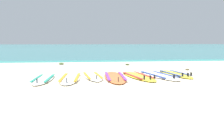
{
  "coord_description": "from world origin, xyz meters",
  "views": [
    {
      "loc": [
        -1.39,
        -7.67,
        1.16
      ],
      "look_at": [
        -0.45,
        0.75,
        0.25
      ],
      "focal_mm": 39.54,
      "sensor_mm": 36.0,
      "label": 1
    }
  ],
  "objects_px": {
    "surfboard_3": "(115,77)",
    "surfboard_2": "(93,76)",
    "surfboard_1": "(70,78)",
    "surfboard_0": "(43,79)",
    "surfboard_4": "(138,76)",
    "surfboard_5": "(158,75)",
    "surfboard_6": "(175,74)"
  },
  "relations": [
    {
      "from": "surfboard_3",
      "to": "surfboard_2",
      "type": "bearing_deg",
      "value": 163.02
    },
    {
      "from": "surfboard_1",
      "to": "surfboard_0",
      "type": "bearing_deg",
      "value": -174.64
    },
    {
      "from": "surfboard_3",
      "to": "surfboard_4",
      "type": "distance_m",
      "value": 0.76
    },
    {
      "from": "surfboard_5",
      "to": "surfboard_6",
      "type": "distance_m",
      "value": 0.7
    },
    {
      "from": "surfboard_2",
      "to": "surfboard_5",
      "type": "distance_m",
      "value": 2.14
    },
    {
      "from": "surfboard_5",
      "to": "surfboard_6",
      "type": "height_order",
      "value": "same"
    },
    {
      "from": "surfboard_2",
      "to": "surfboard_4",
      "type": "bearing_deg",
      "value": -4.01
    },
    {
      "from": "surfboard_0",
      "to": "surfboard_6",
      "type": "relative_size",
      "value": 0.95
    },
    {
      "from": "surfboard_3",
      "to": "surfboard_4",
      "type": "xyz_separation_m",
      "value": [
        0.75,
        0.11,
        0.0
      ]
    },
    {
      "from": "surfboard_3",
      "to": "surfboard_5",
      "type": "bearing_deg",
      "value": 8.99
    },
    {
      "from": "surfboard_2",
      "to": "surfboard_5",
      "type": "xyz_separation_m",
      "value": [
        2.14,
        0.02,
        -0.0
      ]
    },
    {
      "from": "surfboard_0",
      "to": "surfboard_3",
      "type": "bearing_deg",
      "value": 5.34
    },
    {
      "from": "surfboard_1",
      "to": "surfboard_4",
      "type": "relative_size",
      "value": 0.98
    },
    {
      "from": "surfboard_2",
      "to": "surfboard_6",
      "type": "xyz_separation_m",
      "value": [
        2.79,
        0.27,
        0.0
      ]
    },
    {
      "from": "surfboard_5",
      "to": "surfboard_6",
      "type": "xyz_separation_m",
      "value": [
        0.65,
        0.25,
        0.0
      ]
    },
    {
      "from": "surfboard_5",
      "to": "surfboard_6",
      "type": "bearing_deg",
      "value": 21.0
    },
    {
      "from": "surfboard_4",
      "to": "surfboard_6",
      "type": "height_order",
      "value": "same"
    },
    {
      "from": "surfboard_2",
      "to": "surfboard_6",
      "type": "relative_size",
      "value": 0.95
    },
    {
      "from": "surfboard_0",
      "to": "surfboard_6",
      "type": "height_order",
      "value": "same"
    },
    {
      "from": "surfboard_2",
      "to": "surfboard_5",
      "type": "relative_size",
      "value": 0.84
    },
    {
      "from": "surfboard_4",
      "to": "surfboard_3",
      "type": "bearing_deg",
      "value": -171.83
    },
    {
      "from": "surfboard_4",
      "to": "surfboard_5",
      "type": "height_order",
      "value": "same"
    },
    {
      "from": "surfboard_5",
      "to": "surfboard_6",
      "type": "relative_size",
      "value": 1.13
    },
    {
      "from": "surfboard_4",
      "to": "surfboard_6",
      "type": "xyz_separation_m",
      "value": [
        1.36,
        0.37,
        0.0
      ]
    },
    {
      "from": "surfboard_0",
      "to": "surfboard_1",
      "type": "xyz_separation_m",
      "value": [
        0.77,
        0.07,
        -0.0
      ]
    },
    {
      "from": "surfboard_1",
      "to": "surfboard_2",
      "type": "distance_m",
      "value": 0.75
    },
    {
      "from": "surfboard_5",
      "to": "surfboard_2",
      "type": "bearing_deg",
      "value": -179.44
    },
    {
      "from": "surfboard_2",
      "to": "surfboard_5",
      "type": "bearing_deg",
      "value": 0.56
    },
    {
      "from": "surfboard_1",
      "to": "surfboard_5",
      "type": "xyz_separation_m",
      "value": [
        2.81,
        0.36,
        -0.0
      ]
    },
    {
      "from": "surfboard_0",
      "to": "surfboard_6",
      "type": "xyz_separation_m",
      "value": [
        4.24,
        0.68,
        0.0
      ]
    },
    {
      "from": "surfboard_2",
      "to": "surfboard_6",
      "type": "distance_m",
      "value": 2.8
    },
    {
      "from": "surfboard_4",
      "to": "surfboard_5",
      "type": "distance_m",
      "value": 0.71
    }
  ]
}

